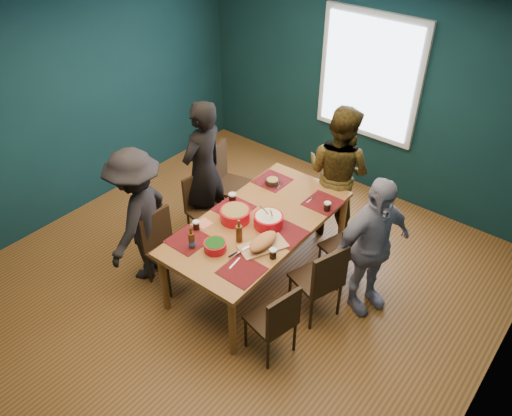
{
  "coord_description": "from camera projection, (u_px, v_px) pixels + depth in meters",
  "views": [
    {
      "loc": [
        2.6,
        -2.95,
        3.88
      ],
      "look_at": [
        0.08,
        0.17,
        0.91
      ],
      "focal_mm": 35.0,
      "sensor_mm": 36.0,
      "label": 1
    }
  ],
  "objects": [
    {
      "name": "chair_left_far",
      "position": [
        225.0,
        178.0,
        6.04
      ],
      "size": [
        0.54,
        0.54,
        0.99
      ],
      "rotation": [
        0.0,
        0.0,
        0.26
      ],
      "color": "black",
      "rests_on": "floor"
    },
    {
      "name": "chair_right_mid",
      "position": [
        322.0,
        278.0,
        4.74
      ],
      "size": [
        0.52,
        0.52,
        0.9
      ],
      "rotation": [
        0.0,
        0.0,
        -0.32
      ],
      "color": "black",
      "rests_on": "floor"
    },
    {
      "name": "person_far_left",
      "position": [
        204.0,
        171.0,
        5.67
      ],
      "size": [
        0.44,
        0.64,
        1.69
      ],
      "primitive_type": "imported",
      "rotation": [
        0.0,
        0.0,
        4.77
      ],
      "color": "black",
      "rests_on": "floor"
    },
    {
      "name": "bowl_salad",
      "position": [
        235.0,
        214.0,
        5.01
      ],
      "size": [
        0.31,
        0.31,
        0.13
      ],
      "color": "red",
      "rests_on": "dining_table"
    },
    {
      "name": "person_near_left",
      "position": [
        139.0,
        216.0,
        5.11
      ],
      "size": [
        0.89,
        1.13,
        1.53
      ],
      "primitive_type": "imported",
      "rotation": [
        0.0,
        0.0,
        5.09
      ],
      "color": "black",
      "rests_on": "floor"
    },
    {
      "name": "beer_bottle_a",
      "position": [
        192.0,
        240.0,
        4.66
      ],
      "size": [
        0.07,
        0.07,
        0.24
      ],
      "color": "#46240C",
      "rests_on": "dining_table"
    },
    {
      "name": "chair_left_near",
      "position": [
        163.0,
        243.0,
        5.19
      ],
      "size": [
        0.4,
        0.4,
        0.84
      ],
      "rotation": [
        0.0,
        0.0,
        -0.04
      ],
      "color": "black",
      "rests_on": "floor"
    },
    {
      "name": "small_bowl",
      "position": [
        272.0,
        181.0,
        5.55
      ],
      "size": [
        0.16,
        0.16,
        0.07
      ],
      "color": "black",
      "rests_on": "dining_table"
    },
    {
      "name": "chair_right_near",
      "position": [
        276.0,
        319.0,
        4.39
      ],
      "size": [
        0.44,
        0.44,
        0.83
      ],
      "rotation": [
        0.0,
        0.0,
        -0.21
      ],
      "color": "black",
      "rests_on": "floor"
    },
    {
      "name": "person_back",
      "position": [
        338.0,
        173.0,
        5.68
      ],
      "size": [
        0.82,
        0.65,
        1.64
      ],
      "primitive_type": "imported",
      "rotation": [
        0.0,
        0.0,
        3.1
      ],
      "color": "black",
      "rests_on": "floor"
    },
    {
      "name": "napkin_b",
      "position": [
        204.0,
        223.0,
        5.0
      ],
      "size": [
        0.16,
        0.16,
        0.0
      ],
      "primitive_type": "cube",
      "rotation": [
        0.0,
        0.0,
        -0.09
      ],
      "color": "#E1745E",
      "rests_on": "dining_table"
    },
    {
      "name": "chair_right_far",
      "position": [
        348.0,
        246.0,
        5.17
      ],
      "size": [
        0.47,
        0.47,
        0.83
      ],
      "rotation": [
        0.0,
        0.0,
        -0.3
      ],
      "color": "black",
      "rests_on": "floor"
    },
    {
      "name": "cola_glass_a",
      "position": [
        196.0,
        225.0,
        4.9
      ],
      "size": [
        0.07,
        0.07,
        0.1
      ],
      "color": "black",
      "rests_on": "dining_table"
    },
    {
      "name": "chair_left_mid",
      "position": [
        203.0,
        204.0,
        5.76
      ],
      "size": [
        0.43,
        0.43,
        0.84
      ],
      "rotation": [
        0.0,
        0.0,
        -0.15
      ],
      "color": "black",
      "rests_on": "floor"
    },
    {
      "name": "cola_glass_b",
      "position": [
        273.0,
        253.0,
        4.56
      ],
      "size": [
        0.07,
        0.07,
        0.1
      ],
      "color": "black",
      "rests_on": "dining_table"
    },
    {
      "name": "napkin_a",
      "position": [
        287.0,
        233.0,
        4.88
      ],
      "size": [
        0.17,
        0.17,
        0.0
      ],
      "primitive_type": "cube",
      "rotation": [
        0.0,
        0.0,
        -0.2
      ],
      "color": "#E1745E",
      "rests_on": "dining_table"
    },
    {
      "name": "person_right",
      "position": [
        371.0,
        247.0,
        4.73
      ],
      "size": [
        0.7,
        0.97,
        1.53
      ],
      "primitive_type": "imported",
      "rotation": [
        0.0,
        0.0,
        1.16
      ],
      "color": "silver",
      "rests_on": "floor"
    },
    {
      "name": "bowl_dumpling",
      "position": [
        268.0,
        220.0,
        4.94
      ],
      "size": [
        0.3,
        0.3,
        0.28
      ],
      "color": "red",
      "rests_on": "dining_table"
    },
    {
      "name": "cutting_board",
      "position": [
        263.0,
        243.0,
        4.68
      ],
      "size": [
        0.4,
        0.59,
        0.12
      ],
      "rotation": [
        0.0,
        0.0,
        -0.43
      ],
      "color": "tan",
      "rests_on": "dining_table"
    },
    {
      "name": "dining_table",
      "position": [
        259.0,
        226.0,
        5.08
      ],
      "size": [
        1.07,
        2.07,
        0.78
      ],
      "rotation": [
        0.0,
        0.0,
        0.02
      ],
      "color": "#9C632F",
      "rests_on": "floor"
    },
    {
      "name": "bowl_herbs",
      "position": [
        215.0,
        246.0,
        4.65
      ],
      "size": [
        0.22,
        0.22,
        0.09
      ],
      "color": "red",
      "rests_on": "dining_table"
    },
    {
      "name": "beer_bottle_b",
      "position": [
        239.0,
        233.0,
        4.73
      ],
      "size": [
        0.06,
        0.06,
        0.25
      ],
      "color": "#46240C",
      "rests_on": "dining_table"
    },
    {
      "name": "room",
      "position": [
        256.0,
        162.0,
        4.82
      ],
      "size": [
        5.01,
        5.01,
        2.71
      ],
      "color": "#915A2A",
      "rests_on": "ground"
    },
    {
      "name": "cola_glass_c",
      "position": [
        327.0,
        206.0,
        5.14
      ],
      "size": [
        0.07,
        0.07,
        0.1
      ],
      "color": "black",
      "rests_on": "dining_table"
    },
    {
      "name": "cola_glass_d",
      "position": [
        232.0,
        198.0,
        5.25
      ],
      "size": [
        0.08,
        0.08,
        0.11
      ],
      "color": "black",
      "rests_on": "dining_table"
    },
    {
      "name": "napkin_c",
      "position": [
        242.0,
        272.0,
        4.44
      ],
      "size": [
        0.16,
        0.16,
        0.0
      ],
      "primitive_type": "cube",
      "rotation": [
        0.0,
        0.0,
        0.03
      ],
      "color": "#E1745E",
      "rests_on": "dining_table"
    }
  ]
}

